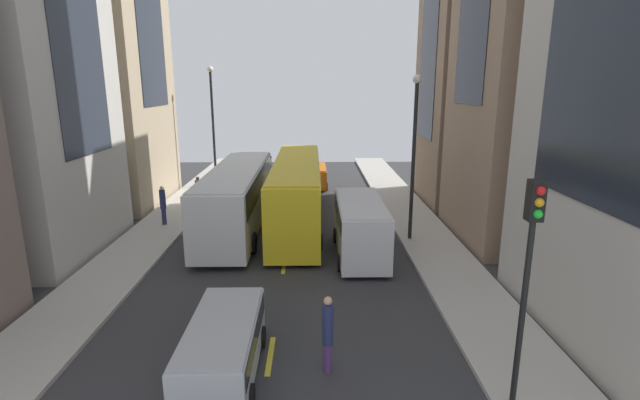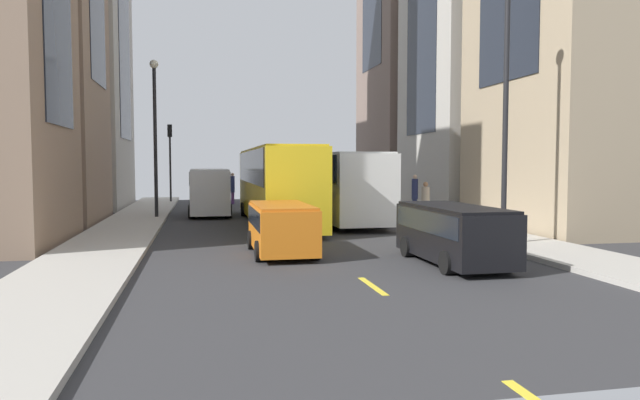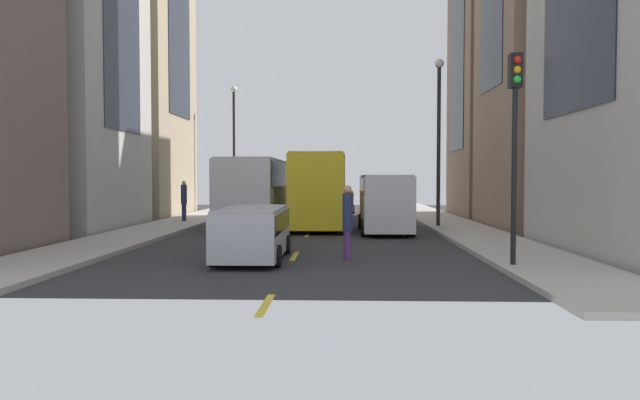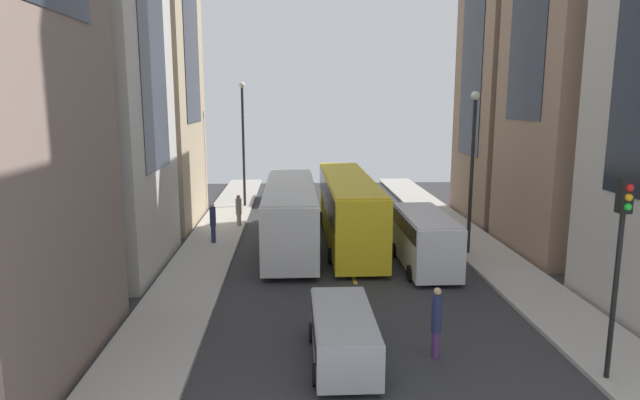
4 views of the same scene
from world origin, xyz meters
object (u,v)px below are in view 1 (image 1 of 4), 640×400
(delivery_van_white, at_px, (360,224))
(pedestrian_crossing_near, at_px, (198,191))
(car_orange_0, at_px, (314,175))
(city_bus_white, at_px, (237,193))
(traffic_light_near_corner, at_px, (530,255))
(streetcar_yellow, at_px, (297,187))
(car_silver_2, at_px, (223,344))
(pedestrian_walking_far, at_px, (328,332))
(car_black_1, at_px, (259,168))
(pedestrian_waiting_curb, at_px, (163,204))

(delivery_van_white, height_order, pedestrian_crossing_near, delivery_van_white)
(delivery_van_white, xyz_separation_m, car_orange_0, (-2.01, 14.68, -0.58))
(city_bus_white, bearing_deg, traffic_light_near_corner, -59.28)
(streetcar_yellow, distance_m, car_silver_2, 14.25)
(city_bus_white, xyz_separation_m, pedestrian_walking_far, (4.44, -13.14, -0.80))
(city_bus_white, relative_size, traffic_light_near_corner, 2.22)
(car_orange_0, height_order, car_silver_2, car_orange_0)
(car_black_1, height_order, pedestrian_walking_far, pedestrian_walking_far)
(car_silver_2, distance_m, pedestrian_crossing_near, 18.08)
(delivery_van_white, bearing_deg, streetcar_yellow, 120.70)
(streetcar_yellow, height_order, car_black_1, streetcar_yellow)
(car_orange_0, relative_size, car_black_1, 0.88)
(delivery_van_white, relative_size, pedestrian_waiting_curb, 2.76)
(delivery_van_white, bearing_deg, car_silver_2, -117.06)
(city_bus_white, relative_size, car_orange_0, 2.98)
(streetcar_yellow, bearing_deg, car_silver_2, -96.25)
(car_orange_0, height_order, pedestrian_waiting_curb, pedestrian_waiting_curb)
(city_bus_white, distance_m, pedestrian_waiting_curb, 4.21)
(car_silver_2, bearing_deg, delivery_van_white, 62.94)
(traffic_light_near_corner, bearing_deg, car_black_1, 108.05)
(pedestrian_waiting_curb, height_order, traffic_light_near_corner, traffic_light_near_corner)
(delivery_van_white, xyz_separation_m, pedestrian_walking_far, (-1.77, -8.92, -0.31))
(pedestrian_waiting_curb, bearing_deg, pedestrian_crossing_near, 53.42)
(streetcar_yellow, xyz_separation_m, pedestrian_crossing_near, (-6.31, 3.33, -0.97))
(city_bus_white, height_order, pedestrian_walking_far, city_bus_white)
(streetcar_yellow, relative_size, car_silver_2, 3.07)
(city_bus_white, bearing_deg, pedestrian_walking_far, -71.31)
(pedestrian_crossing_near, bearing_deg, traffic_light_near_corner, 70.96)
(delivery_van_white, bearing_deg, city_bus_white, 145.83)
(pedestrian_waiting_curb, distance_m, pedestrian_walking_far, 15.99)
(city_bus_white, xyz_separation_m, pedestrian_crossing_near, (-3.14, 4.24, -0.85))
(delivery_van_white, distance_m, pedestrian_crossing_near, 12.62)
(car_silver_2, height_order, traffic_light_near_corner, traffic_light_near_corner)
(car_silver_2, bearing_deg, car_black_1, 94.22)
(streetcar_yellow, relative_size, delivery_van_white, 2.31)
(car_orange_0, relative_size, pedestrian_walking_far, 1.86)
(car_orange_0, distance_m, pedestrian_walking_far, 23.60)
(streetcar_yellow, height_order, delivery_van_white, streetcar_yellow)
(car_silver_2, xyz_separation_m, traffic_light_near_corner, (7.20, -1.65, 3.12))
(traffic_light_near_corner, bearing_deg, pedestrian_walking_far, 158.61)
(delivery_van_white, distance_m, car_black_1, 18.64)
(car_orange_0, relative_size, traffic_light_near_corner, 0.75)
(pedestrian_walking_far, height_order, traffic_light_near_corner, traffic_light_near_corner)
(city_bus_white, height_order, delivery_van_white, city_bus_white)
(pedestrian_waiting_curb, height_order, pedestrian_walking_far, pedestrian_waiting_curb)
(pedestrian_waiting_curb, xyz_separation_m, pedestrian_walking_far, (8.58, -13.49, -0.10))
(delivery_van_white, height_order, car_black_1, delivery_van_white)
(car_orange_0, xyz_separation_m, pedestrian_waiting_curb, (-8.34, -10.11, 0.37))
(traffic_light_near_corner, bearing_deg, streetcar_yellow, 109.74)
(pedestrian_walking_far, bearing_deg, city_bus_white, -117.82)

